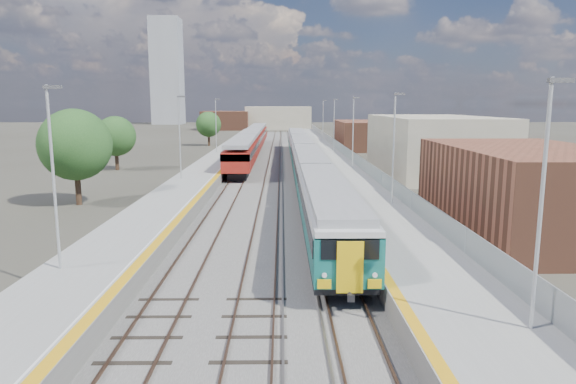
{
  "coord_description": "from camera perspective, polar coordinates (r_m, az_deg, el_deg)",
  "views": [
    {
      "loc": [
        -0.98,
        -12.59,
        7.77
      ],
      "look_at": [
        -0.58,
        19.77,
        2.2
      ],
      "focal_mm": 32.0,
      "sensor_mm": 36.0,
      "label": 1
    }
  ],
  "objects": [
    {
      "name": "platform_left",
      "position": [
        65.98,
        -7.74,
        3.36
      ],
      "size": [
        4.3,
        155.0,
        8.52
      ],
      "color": "slate",
      "rests_on": "ground"
    },
    {
      "name": "tree_c",
      "position": [
        97.66,
        -8.82,
        7.43
      ],
      "size": [
        4.68,
        4.68,
        6.35
      ],
      "color": "#382619",
      "rests_on": "ground"
    },
    {
      "name": "ground",
      "position": [
        63.08,
        0.19,
        2.69
      ],
      "size": [
        320.0,
        320.0,
        0.0
      ],
      "primitive_type": "plane",
      "color": "#47443A",
      "rests_on": "ground"
    },
    {
      "name": "green_train",
      "position": [
        55.5,
        1.86,
        3.86
      ],
      "size": [
        2.67,
        74.39,
        2.94
      ],
      "color": "black",
      "rests_on": "ground"
    },
    {
      "name": "buildings",
      "position": [
        152.19,
        -7.3,
        10.79
      ],
      "size": [
        72.0,
        185.5,
        40.0
      ],
      "color": "brown",
      "rests_on": "ground"
    },
    {
      "name": "tree_b",
      "position": [
        64.07,
        -18.61,
        5.89
      ],
      "size": [
        4.7,
        4.7,
        6.38
      ],
      "color": "#382619",
      "rests_on": "ground"
    },
    {
      "name": "platform_right",
      "position": [
        65.78,
        4.77,
        3.41
      ],
      "size": [
        4.7,
        155.0,
        8.52
      ],
      "color": "slate",
      "rests_on": "ground"
    },
    {
      "name": "tree_a",
      "position": [
        42.64,
        -22.58,
        4.86
      ],
      "size": [
        5.48,
        5.48,
        7.43
      ],
      "color": "#382619",
      "rests_on": "ground"
    },
    {
      "name": "ballast_bed",
      "position": [
        65.56,
        -1.82,
        2.98
      ],
      "size": [
        10.5,
        155.0,
        0.06
      ],
      "primitive_type": "cube",
      "color": "#565451",
      "rests_on": "ground"
    },
    {
      "name": "tree_d",
      "position": [
        73.72,
        17.66,
        6.21
      ],
      "size": [
        4.45,
        4.45,
        6.03
      ],
      "color": "#382619",
      "rests_on": "ground"
    },
    {
      "name": "tracks",
      "position": [
        67.21,
        -1.28,
        3.21
      ],
      "size": [
        8.96,
        160.0,
        0.17
      ],
      "color": "#4C3323",
      "rests_on": "ground"
    },
    {
      "name": "red_train",
      "position": [
        79.3,
        -3.99,
        5.69
      ],
      "size": [
        2.91,
        58.97,
        3.67
      ],
      "color": "black",
      "rests_on": "ground"
    }
  ]
}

